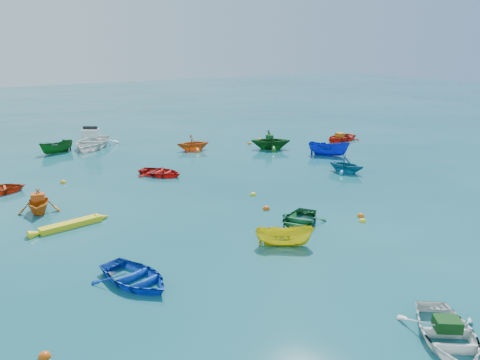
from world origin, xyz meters
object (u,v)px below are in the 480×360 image
kayak_yellow (71,227)px  motorboat_white (92,147)px  dinghy_white_near (446,342)px  dinghy_blue_sw (135,283)px

kayak_yellow → motorboat_white: motorboat_white is taller
motorboat_white → kayak_yellow: bearing=-73.6°
dinghy_white_near → kayak_yellow: size_ratio=0.93×
dinghy_white_near → dinghy_blue_sw: bearing=164.7°
dinghy_white_near → kayak_yellow: (-7.33, 14.58, 0.00)m
dinghy_blue_sw → kayak_yellow: size_ratio=0.91×
motorboat_white → dinghy_white_near: bearing=-52.3°
dinghy_white_near → kayak_yellow: 16.32m
dinghy_white_near → motorboat_white: motorboat_white is taller
dinghy_blue_sw → motorboat_white: (4.46, 23.29, 0.00)m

